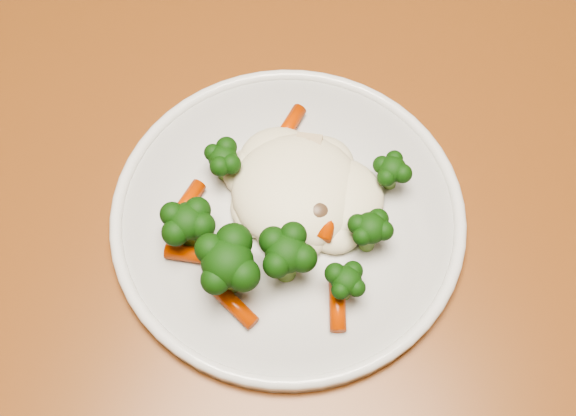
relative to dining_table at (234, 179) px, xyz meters
The scene contains 3 objects.
dining_table is the anchor object (origin of this frame).
plate 0.16m from the dining_table, 33.28° to the right, with size 0.28×0.28×0.01m, color silver.
meal 0.18m from the dining_table, 38.83° to the right, with size 0.17×0.19×0.05m.
Camera 1 is at (0.12, -0.18, 1.27)m, focal length 45.00 mm.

